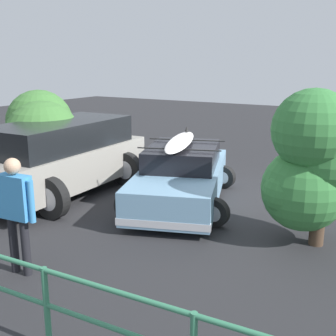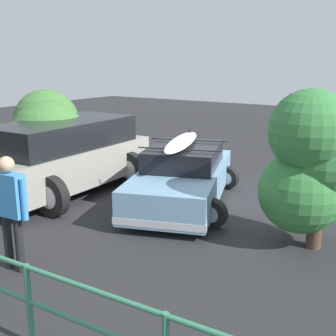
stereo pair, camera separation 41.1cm
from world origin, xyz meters
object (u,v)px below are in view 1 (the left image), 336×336
Objects in this scene: person_bystander at (16,206)px; bush_near_left at (311,162)px; sedan_car at (182,176)px; bush_near_right at (42,134)px; suv_car at (62,157)px.

bush_near_left is (-3.49, -3.39, 0.40)m from person_bystander.
sedan_car is at bearing -96.42° from person_bystander.
bush_near_left is at bearing 175.89° from bush_near_right.
person_bystander is at bearing 132.77° from bush_near_right.
bush_near_left is (-5.79, -0.11, 0.55)m from suv_car.
sedan_car is at bearing -175.31° from bush_near_right.
sedan_car is 4.15m from bush_near_right.
person_bystander is 4.88m from bush_near_left.
bush_near_left is 0.98× the size of bush_near_right.
bush_near_right reaches higher than suv_car.
bush_near_right reaches higher than person_bystander.
sedan_car is 0.97× the size of suv_car.
person_bystander is at bearing 83.58° from sedan_car.
suv_car reaches higher than sedan_car.
suv_car is 1.73× the size of bush_near_left.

